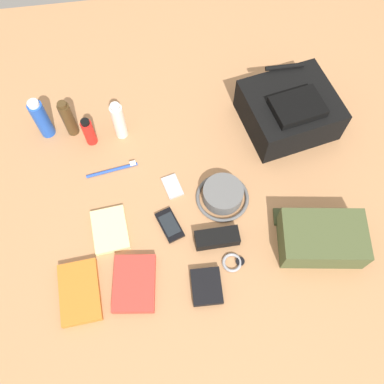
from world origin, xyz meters
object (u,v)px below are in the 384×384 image
at_px(bucket_hat, 223,195).
at_px(media_player, 172,187).
at_px(toiletry_pouch, 322,238).
at_px(sunglasses_case, 217,238).
at_px(toothpaste_tube, 119,121).
at_px(paperback_novel, 80,292).
at_px(cell_phone, 170,225).
at_px(toothbrush, 115,169).
at_px(travel_guidebook, 134,284).
at_px(wristwatch, 233,262).
at_px(cologne_bottle, 68,119).
at_px(sunscreen_spray, 89,132).
at_px(wallet, 206,287).
at_px(notepad, 110,230).
at_px(deodorant_spray, 41,119).
at_px(backpack, 289,110).

xyz_separation_m(bucket_hat, media_player, (-0.16, 0.06, -0.02)).
xyz_separation_m(toiletry_pouch, sunglasses_case, (-0.32, 0.05, -0.03)).
xyz_separation_m(toothpaste_tube, paperback_novel, (-0.17, -0.56, -0.07)).
bearing_deg(cell_phone, toothbrush, 125.00).
relative_size(travel_guidebook, wristwatch, 2.66).
bearing_deg(cell_phone, bucket_hat, 21.37).
bearing_deg(paperback_novel, cologne_bottle, 90.84).
bearing_deg(sunscreen_spray, wallet, -61.03).
distance_m(travel_guidebook, sunglasses_case, 0.29).
bearing_deg(toothbrush, paperback_novel, -107.65).
bearing_deg(wallet, toothbrush, 121.22).
height_order(sunscreen_spray, cell_phone, sunscreen_spray).
bearing_deg(sunglasses_case, notepad, 165.88).
distance_m(deodorant_spray, sunscreen_spray, 0.17).
distance_m(backpack, sunscreen_spray, 0.71).
distance_m(cell_phone, toothbrush, 0.28).
relative_size(toiletry_pouch, notepad, 1.86).
bearing_deg(notepad, backpack, 21.96).
height_order(backpack, sunscreen_spray, backpack).
distance_m(toothbrush, wallet, 0.51).
relative_size(bucket_hat, sunscreen_spray, 1.46).
distance_m(bucket_hat, wristwatch, 0.23).
distance_m(bucket_hat, paperback_novel, 0.54).
xyz_separation_m(cologne_bottle, paperback_novel, (0.01, -0.60, -0.07)).
distance_m(toiletry_pouch, wallet, 0.39).
xyz_separation_m(deodorant_spray, sunscreen_spray, (0.16, -0.06, -0.02)).
xyz_separation_m(paperback_novel, sunglasses_case, (0.44, 0.11, 0.01)).
height_order(cell_phone, toothbrush, toothbrush).
bearing_deg(deodorant_spray, wristwatch, -45.16).
xyz_separation_m(cologne_bottle, notepad, (0.11, -0.41, -0.07)).
relative_size(deodorant_spray, travel_guidebook, 0.91).
bearing_deg(toiletry_pouch, travel_guidebook, -175.05).
bearing_deg(toothbrush, deodorant_spray, 140.08).
relative_size(paperback_novel, sunglasses_case, 1.39).
bearing_deg(travel_guidebook, toothbrush, 94.77).
bearing_deg(cell_phone, wallet, -68.61).
xyz_separation_m(deodorant_spray, cell_phone, (0.39, -0.43, -0.08)).
xyz_separation_m(toothpaste_tube, wristwatch, (0.31, -0.53, -0.07)).
xyz_separation_m(toiletry_pouch, wallet, (-0.38, -0.09, -0.03)).
relative_size(toiletry_pouch, wristwatch, 3.92).
xyz_separation_m(sunscreen_spray, wallet, (0.32, -0.58, -0.05)).
bearing_deg(sunscreen_spray, toothbrush, -60.71).
relative_size(toothpaste_tube, sunglasses_case, 1.20).
height_order(toiletry_pouch, travel_guidebook, toiletry_pouch).
height_order(wristwatch, sunglasses_case, sunglasses_case).
height_order(travel_guidebook, wallet, travel_guidebook).
height_order(cell_phone, wallet, wallet).
height_order(cologne_bottle, wallet, cologne_bottle).
relative_size(deodorant_spray, toothpaste_tube, 1.03).
height_order(bucket_hat, sunglasses_case, bucket_hat).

